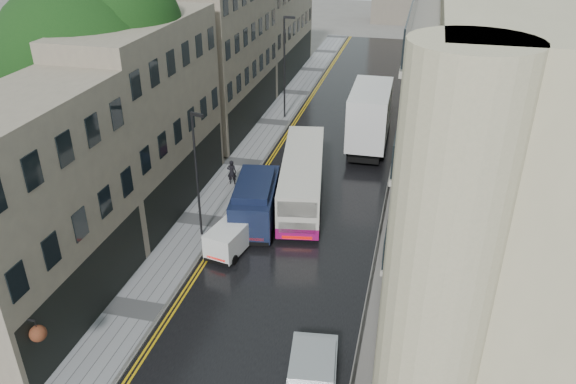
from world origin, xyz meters
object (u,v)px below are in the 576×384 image
at_px(cream_bus, 281,200).
at_px(navy_van, 232,217).
at_px(white_lorry, 350,125).
at_px(tree_near, 88,96).
at_px(lamp_post_far, 284,69).
at_px(white_van, 209,244).
at_px(lamp_post_near, 197,177).
at_px(tree_far, 184,53).
at_px(pedestrian, 232,172).

xyz_separation_m(cream_bus, navy_van, (-2.13, -2.49, 0.02)).
relative_size(white_lorry, navy_van, 1.61).
xyz_separation_m(tree_near, lamp_post_far, (7.24, 17.19, -2.61)).
bearing_deg(cream_bus, white_van, -130.99).
bearing_deg(lamp_post_far, white_lorry, -43.84).
xyz_separation_m(cream_bus, lamp_post_near, (-3.97, -2.53, 2.29)).
relative_size(tree_near, white_van, 3.79).
bearing_deg(white_lorry, white_van, -110.30).
bearing_deg(tree_near, cream_bus, 1.27).
bearing_deg(tree_far, white_lorry, -9.77).
bearing_deg(navy_van, lamp_post_far, 86.48).
xyz_separation_m(white_lorry, white_van, (-5.25, -14.89, -1.58)).
xyz_separation_m(cream_bus, white_lorry, (2.50, 10.44, 0.97)).
xyz_separation_m(white_lorry, pedestrian, (-6.79, -6.63, -1.46)).
height_order(tree_near, white_lorry, tree_near).
xyz_separation_m(tree_far, lamp_post_near, (6.97, -15.28, -2.49)).
distance_m(navy_van, lamp_post_near, 2.91).
xyz_separation_m(tree_far, navy_van, (8.80, -15.24, -4.76)).
xyz_separation_m(white_lorry, navy_van, (-4.63, -12.93, -0.95)).
relative_size(tree_near, pedestrian, 8.17).
bearing_deg(lamp_post_near, white_lorry, 82.80).
height_order(cream_bus, white_van, cream_bus).
relative_size(tree_near, cream_bus, 1.32).
distance_m(white_van, pedestrian, 8.41).
bearing_deg(tree_far, pedestrian, -53.38).
distance_m(tree_far, navy_van, 18.23).
xyz_separation_m(tree_far, pedestrian, (6.65, -8.94, -5.26)).
bearing_deg(navy_van, white_van, -116.32).
height_order(tree_near, lamp_post_far, tree_near).
xyz_separation_m(tree_far, white_van, (8.19, -17.21, -5.38)).
bearing_deg(pedestrian, white_van, 92.58).
bearing_deg(lamp_post_near, lamp_post_far, 109.38).
xyz_separation_m(tree_near, navy_van, (9.10, -2.24, -5.47)).
distance_m(cream_bus, pedestrian, 5.75).
relative_size(white_van, pedestrian, 2.15).
distance_m(tree_near, tree_far, 13.02).
xyz_separation_m(pedestrian, lamp_post_near, (0.32, -6.34, 2.77)).
relative_size(tree_near, navy_van, 2.44).
xyz_separation_m(lamp_post_near, lamp_post_far, (-0.03, 19.47, 0.60)).
xyz_separation_m(white_van, lamp_post_near, (-1.22, 1.92, 2.89)).
bearing_deg(lamp_post_near, tree_far, 133.82).
xyz_separation_m(tree_near, lamp_post_near, (7.27, -2.28, -3.20)).
height_order(white_van, navy_van, navy_van).
height_order(tree_far, lamp_post_far, tree_far).
distance_m(white_lorry, pedestrian, 9.60).
height_order(cream_bus, white_lorry, white_lorry).
distance_m(cream_bus, lamp_post_far, 17.65).
bearing_deg(lamp_post_near, pedestrian, 112.20).
xyz_separation_m(cream_bus, white_van, (-2.75, -4.45, -0.60)).
bearing_deg(cream_bus, tree_near, 171.93).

